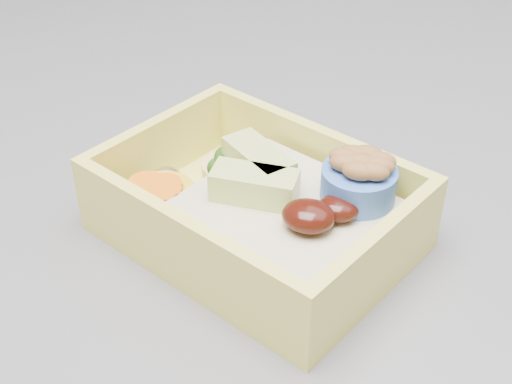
# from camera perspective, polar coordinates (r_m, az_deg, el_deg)

# --- Properties ---
(bento_box) EXTENTS (0.20, 0.18, 0.06)m
(bento_box) POSITION_cam_1_polar(r_m,az_deg,el_deg) (0.39, 0.79, -1.42)
(bento_box) COLOR #E6DF5F
(bento_box) RESTS_ON island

